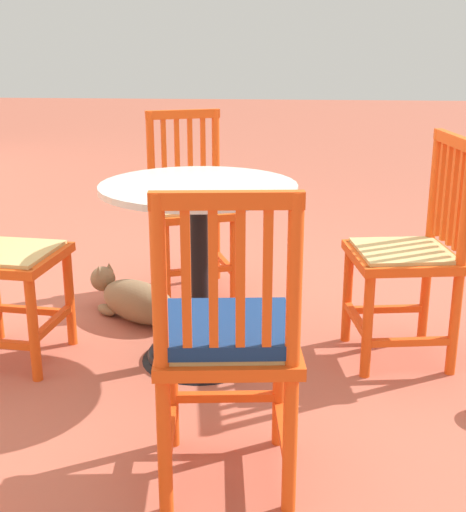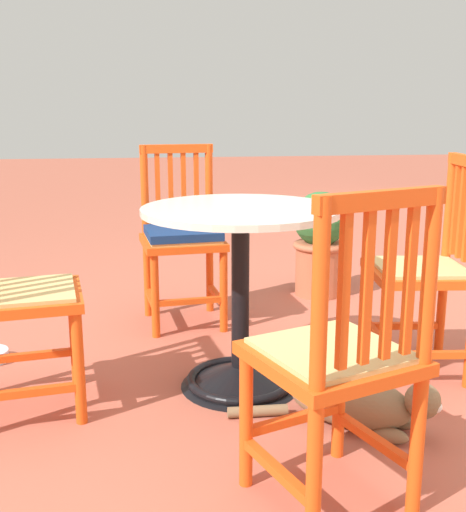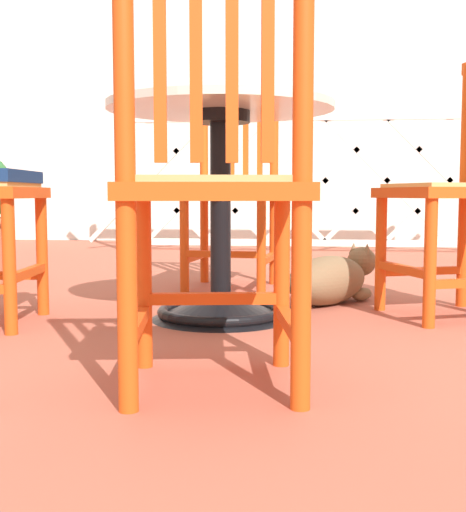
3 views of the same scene
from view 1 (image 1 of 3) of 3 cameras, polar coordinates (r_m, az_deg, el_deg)
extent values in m
plane|color=#AD5642|center=(3.02, 1.06, -7.39)|extent=(24.00, 24.00, 0.00)
cone|color=black|center=(2.90, -2.64, -7.40)|extent=(0.48, 0.48, 0.10)
torus|color=black|center=(2.91, -2.63, -7.84)|extent=(0.44, 0.44, 0.04)
cylinder|color=black|center=(2.78, -2.73, -1.36)|extent=(0.07, 0.07, 0.66)
cylinder|color=black|center=(2.70, -2.83, 4.93)|extent=(0.20, 0.20, 0.04)
cylinder|color=beige|center=(2.69, -2.84, 5.60)|extent=(0.76, 0.76, 0.02)
cylinder|color=#E04C14|center=(2.26, -4.99, -10.14)|extent=(0.04, 0.04, 0.45)
cylinder|color=#E04C14|center=(2.27, 3.75, -10.05)|extent=(0.04, 0.04, 0.45)
cylinder|color=#E04C14|center=(1.86, -5.80, -8.71)|extent=(0.04, 0.04, 0.91)
cylinder|color=#E04C14|center=(1.86, 4.82, -8.61)|extent=(0.04, 0.04, 0.91)
cube|color=#E04C14|center=(2.16, -5.20, -14.23)|extent=(0.34, 0.06, 0.03)
cube|color=#E04C14|center=(2.16, 4.11, -14.14)|extent=(0.34, 0.06, 0.03)
cube|color=#E04C14|center=(2.28, -0.61, -11.34)|extent=(0.06, 0.34, 0.03)
cube|color=#E04C14|center=(2.01, -0.56, -7.15)|extent=(0.44, 0.44, 0.04)
cube|color=tan|center=(2.00, -0.57, -6.58)|extent=(0.38, 0.38, 0.02)
cube|color=#E04C14|center=(1.76, -3.82, -2.14)|extent=(0.02, 0.03, 0.39)
cube|color=#E04C14|center=(1.76, -1.61, -2.13)|extent=(0.02, 0.03, 0.39)
cube|color=#E04C14|center=(1.76, 0.60, -2.11)|extent=(0.02, 0.03, 0.39)
cube|color=#E04C14|center=(1.77, 2.81, -2.09)|extent=(0.02, 0.03, 0.39)
cube|color=#E04C14|center=(1.70, -0.52, 4.55)|extent=(0.07, 0.38, 0.04)
cube|color=navy|center=(1.99, -0.57, -5.79)|extent=(0.39, 0.39, 0.04)
cylinder|color=#E04C14|center=(2.73, 10.87, -5.34)|extent=(0.04, 0.04, 0.45)
cylinder|color=#E04C14|center=(3.04, 9.28, -2.87)|extent=(0.04, 0.04, 0.45)
cylinder|color=#E04C14|center=(2.76, 17.98, -0.58)|extent=(0.04, 0.04, 0.91)
cylinder|color=#E04C14|center=(3.07, 15.69, 1.39)|extent=(0.04, 0.04, 0.91)
cube|color=#E04C14|center=(2.82, 14.14, -6.77)|extent=(0.08, 0.34, 0.03)
cube|color=#E04C14|center=(3.11, 12.26, -4.23)|extent=(0.08, 0.34, 0.03)
cube|color=#E04C14|center=(2.91, 9.97, -5.05)|extent=(0.34, 0.08, 0.03)
cube|color=#E04C14|center=(2.86, 13.55, -0.05)|extent=(0.45, 0.45, 0.04)
cube|color=tan|center=(2.86, 13.58, 0.37)|extent=(0.40, 0.40, 0.02)
cube|color=#E04C14|center=(2.77, 17.90, 4.29)|extent=(0.03, 0.02, 0.39)
cube|color=#E04C14|center=(2.83, 17.41, 4.61)|extent=(0.03, 0.02, 0.39)
cube|color=#E04C14|center=(2.89, 16.93, 4.92)|extent=(0.03, 0.02, 0.39)
cube|color=#E04C14|center=(2.95, 16.47, 5.22)|extent=(0.03, 0.02, 0.39)
cube|color=#E04C14|center=(2.82, 17.55, 8.93)|extent=(0.38, 0.09, 0.04)
cylinder|color=#E04C14|center=(3.47, 0.07, -0.07)|extent=(0.04, 0.04, 0.45)
cylinder|color=#E04C14|center=(3.39, -5.46, -0.55)|extent=(0.04, 0.04, 0.45)
cylinder|color=#E04C14|center=(3.72, -1.38, 4.83)|extent=(0.04, 0.04, 0.91)
cylinder|color=#E04C14|center=(3.66, -6.56, 4.48)|extent=(0.04, 0.04, 0.91)
cube|color=#E04C14|center=(3.65, -0.67, -0.57)|extent=(0.33, 0.14, 0.03)
cube|color=#E04C14|center=(3.58, -5.93, -1.03)|extent=(0.33, 0.14, 0.03)
cube|color=#E04C14|center=(3.44, -2.65, -1.18)|extent=(0.14, 0.33, 0.03)
cube|color=#E04C14|center=(3.53, -3.35, 3.71)|extent=(0.51, 0.51, 0.04)
cube|color=tan|center=(3.52, -3.36, 4.06)|extent=(0.45, 0.45, 0.02)
cube|color=#E04C14|center=(3.66, -2.44, 8.20)|extent=(0.03, 0.03, 0.39)
cube|color=#E04C14|center=(3.65, -3.49, 8.14)|extent=(0.03, 0.03, 0.39)
cube|color=#E04C14|center=(3.64, -4.55, 8.08)|extent=(0.03, 0.03, 0.39)
cube|color=#E04C14|center=(3.62, -5.61, 8.02)|extent=(0.03, 0.03, 0.39)
cube|color=#E04C14|center=(3.61, -4.09, 11.40)|extent=(0.16, 0.37, 0.04)
cylinder|color=#E04C14|center=(3.05, -13.13, -3.07)|extent=(0.04, 0.04, 0.45)
cylinder|color=#E04C14|center=(2.76, -15.91, -5.48)|extent=(0.04, 0.04, 0.45)
cube|color=#E04C14|center=(3.15, -15.87, -4.28)|extent=(0.06, 0.34, 0.03)
cube|color=#E04C14|center=(2.92, -14.37, -5.21)|extent=(0.34, 0.06, 0.03)
cube|color=#E04C14|center=(2.91, -17.80, -0.13)|extent=(0.44, 0.44, 0.04)
cube|color=tan|center=(2.90, -17.84, 0.29)|extent=(0.39, 0.39, 0.02)
ellipsoid|color=brown|center=(3.28, -7.67, -3.69)|extent=(0.42, 0.47, 0.19)
ellipsoid|color=silver|center=(3.35, -8.81, -3.44)|extent=(0.23, 0.23, 0.14)
sphere|color=brown|center=(3.44, -10.50, -1.83)|extent=(0.12, 0.12, 0.12)
ellipsoid|color=silver|center=(3.48, -10.93, -1.86)|extent=(0.07, 0.07, 0.04)
cone|color=brown|center=(3.40, -10.84, -1.15)|extent=(0.04, 0.04, 0.04)
cone|color=brown|center=(3.43, -10.01, -0.89)|extent=(0.04, 0.04, 0.04)
ellipsoid|color=brown|center=(3.39, -10.19, -4.32)|extent=(0.12, 0.13, 0.05)
ellipsoid|color=brown|center=(3.45, -8.79, -3.82)|extent=(0.12, 0.13, 0.05)
cylinder|color=brown|center=(3.16, -2.47, -5.77)|extent=(0.04, 0.22, 0.04)
camera|label=2|loc=(4.96, 4.79, 15.48)|focal=44.27mm
camera|label=3|loc=(3.57, 36.51, 0.29)|focal=46.68mm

